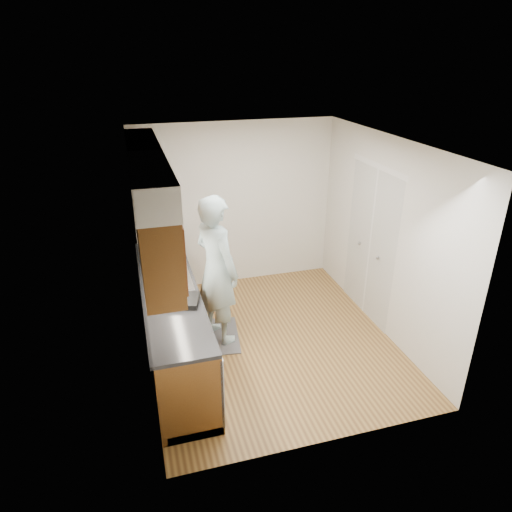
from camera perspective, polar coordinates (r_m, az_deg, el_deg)
The scene contains 15 objects.
floor at distance 5.98m, azimuth 1.74°, elevation -10.35°, with size 3.50×3.50×0.00m, color olive.
ceiling at distance 4.99m, azimuth 2.11°, elevation 13.93°, with size 3.50×3.50×0.00m, color white.
wall_left at distance 5.14m, azimuth -14.23°, elevation -1.20°, with size 0.02×3.50×2.50m, color silver.
wall_right at distance 5.96m, azimuth 15.78°, elevation 2.26°, with size 0.02×3.50×2.50m, color silver.
wall_back at distance 6.94m, azimuth -2.53°, elevation 6.30°, with size 3.00×0.02×2.50m, color silver.
counter at distance 5.51m, azimuth -10.28°, elevation -7.99°, with size 0.64×2.80×1.30m.
upper_cabinets at distance 4.93m, azimuth -13.14°, elevation 6.58°, with size 0.47×2.80×1.21m.
closet_door at distance 6.28m, azimuth 14.07°, elevation 1.36°, with size 0.02×1.22×2.05m, color white.
floor_mat at distance 6.04m, azimuth -4.61°, elevation -9.91°, with size 0.49×0.83×0.02m, color #5A5A5C.
person at distance 5.50m, azimuth -4.99°, elevation -0.57°, with size 0.76×0.51×2.15m, color #97B4B8.
soap_bottle_a at distance 5.74m, azimuth -11.50°, elevation -0.05°, with size 0.10×0.10×0.27m, color white.
soap_bottle_b at distance 5.97m, azimuth -11.48°, elevation 0.48°, with size 0.08×0.08×0.18m, color white.
soap_bottle_c at distance 6.06m, azimuth -12.07°, elevation 0.71°, with size 0.13×0.13×0.17m, color white.
soda_can at distance 5.81m, azimuth -9.55°, elevation -0.49°, with size 0.06×0.06×0.11m, color #A61C2E.
dish_rack at distance 4.94m, azimuth -9.37°, elevation -5.52°, with size 0.37×0.32×0.06m, color black.
Camera 1 is at (-1.52, -4.66, 3.42)m, focal length 32.00 mm.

